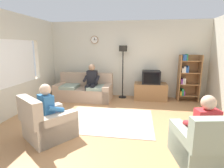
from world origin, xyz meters
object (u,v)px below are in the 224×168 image
object	(u,v)px
bookshelf	(187,77)
tv	(151,77)
tv_stand	(150,91)
floor_lamp	(123,57)
person_on_couch	(91,81)
person_in_right_armchair	(203,125)
armchair_near_bookshelf	(203,146)
armchair_near_window	(48,124)
couch	(84,91)
person_in_left_armchair	(51,108)

from	to	relation	value
bookshelf	tv	bearing A→B (deg)	-175.27
tv_stand	tv	size ratio (longest dim) A/B	1.83
floor_lamp	person_on_couch	world-z (taller)	floor_lamp
tv	person_in_right_armchair	bearing A→B (deg)	-79.18
bookshelf	armchair_near_bookshelf	xyz separation A→B (m)	(-0.56, -3.45, -0.52)
armchair_near_window	armchair_near_bookshelf	distance (m)	2.85
couch	floor_lamp	size ratio (longest dim) A/B	1.03
armchair_near_window	person_in_right_armchair	bearing A→B (deg)	-5.70
bookshelf	armchair_near_bookshelf	size ratio (longest dim) A/B	1.55
tv_stand	person_in_right_armchair	bearing A→B (deg)	-79.25
person_in_left_armchair	person_on_couch	bearing A→B (deg)	86.35
tv_stand	person_in_right_armchair	world-z (taller)	person_in_right_armchair
person_on_couch	person_in_right_armchair	distance (m)	3.84
armchair_near_bookshelf	person_in_right_armchair	size ratio (longest dim) A/B	0.91
tv	bookshelf	xyz separation A→B (m)	(1.20, 0.10, 0.01)
bookshelf	person_in_right_armchair	bearing A→B (deg)	-99.69
bookshelf	person_on_couch	xyz separation A→B (m)	(-3.17, -0.53, -0.11)
couch	armchair_near_window	distance (m)	2.66
person_in_right_armchair	tv	bearing A→B (deg)	100.82
person_on_couch	person_in_left_armchair	bearing A→B (deg)	-93.65
couch	floor_lamp	xyz separation A→B (m)	(1.30, 0.44, 1.14)
floor_lamp	person_in_left_armchair	xyz separation A→B (m)	(-1.16, -3.03, -0.85)
person_in_right_armchair	bookshelf	bearing A→B (deg)	80.31
tv	person_in_left_armchair	world-z (taller)	person_in_left_armchair
couch	person_in_right_armchair	world-z (taller)	person_in_right_armchair
bookshelf	floor_lamp	bearing A→B (deg)	179.36
floor_lamp	person_in_left_armchair	world-z (taller)	floor_lamp
tv_stand	person_in_right_armchair	size ratio (longest dim) A/B	0.98
bookshelf	floor_lamp	distance (m)	2.27
couch	armchair_near_bookshelf	bearing A→B (deg)	-46.11
floor_lamp	person_on_couch	distance (m)	1.37
tv	floor_lamp	size ratio (longest dim) A/B	0.32
tv	bookshelf	size ratio (longest dim) A/B	0.38
bookshelf	armchair_near_bookshelf	world-z (taller)	bookshelf
bookshelf	armchair_near_window	distance (m)	4.60
tv_stand	bookshelf	world-z (taller)	bookshelf
tv	armchair_near_window	distance (m)	3.73
tv_stand	bookshelf	xyz separation A→B (m)	(1.20, 0.07, 0.52)
floor_lamp	tv	bearing A→B (deg)	-7.20
armchair_near_bookshelf	couch	bearing A→B (deg)	133.89
tv_stand	bookshelf	bearing A→B (deg)	3.57
armchair_near_bookshelf	tv	bearing A→B (deg)	100.82
bookshelf	person_on_couch	bearing A→B (deg)	-170.51
armchair_near_window	person_in_left_armchair	distance (m)	0.33
armchair_near_bookshelf	person_on_couch	distance (m)	3.94
floor_lamp	armchair_near_bookshelf	xyz separation A→B (m)	(1.62, -3.47, -1.16)
couch	armchair_near_window	size ratio (longest dim) A/B	1.61
couch	tv	bearing A→B (deg)	8.03
tv	armchair_near_bookshelf	size ratio (longest dim) A/B	0.59
floor_lamp	person_in_right_armchair	bearing A→B (deg)	-64.69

